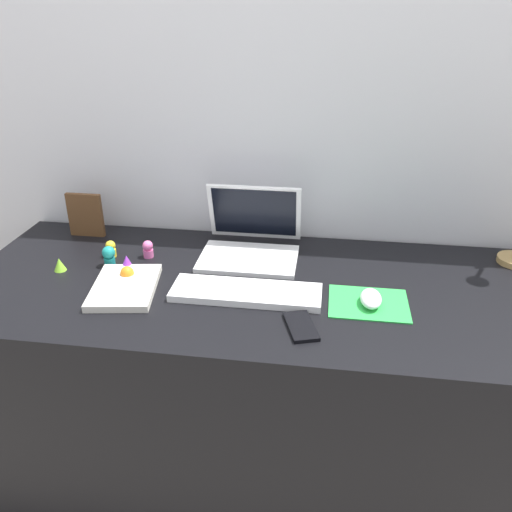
# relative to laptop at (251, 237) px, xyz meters

# --- Properties ---
(ground_plane) EXTENTS (6.00, 6.00, 0.00)m
(ground_plane) POSITION_rel_laptop_xyz_m (0.07, -0.20, -0.79)
(ground_plane) COLOR gray
(back_wall) EXTENTS (2.97, 0.05, 1.63)m
(back_wall) POSITION_rel_laptop_xyz_m (0.07, 0.19, 0.02)
(back_wall) COLOR silver
(back_wall) RESTS_ON ground_plane
(desk) EXTENTS (1.77, 0.70, 0.74)m
(desk) POSITION_rel_laptop_xyz_m (0.07, -0.20, -0.42)
(desk) COLOR black
(desk) RESTS_ON ground_plane
(laptop) EXTENTS (0.30, 0.27, 0.21)m
(laptop) POSITION_rel_laptop_xyz_m (0.00, 0.00, 0.00)
(laptop) COLOR white
(laptop) RESTS_ON desk
(keyboard) EXTENTS (0.41, 0.13, 0.02)m
(keyboard) POSITION_rel_laptop_xyz_m (0.03, -0.27, -0.04)
(keyboard) COLOR white
(keyboard) RESTS_ON desk
(mousepad) EXTENTS (0.21, 0.17, 0.00)m
(mousepad) POSITION_rel_laptop_xyz_m (0.36, -0.27, -0.05)
(mousepad) COLOR green
(mousepad) RESTS_ON desk
(mouse) EXTENTS (0.06, 0.10, 0.03)m
(mouse) POSITION_rel_laptop_xyz_m (0.36, -0.27, -0.03)
(mouse) COLOR white
(mouse) RESTS_ON mousepad
(cell_phone) EXTENTS (0.10, 0.14, 0.01)m
(cell_phone) POSITION_rel_laptop_xyz_m (0.19, -0.41, -0.05)
(cell_phone) COLOR black
(cell_phone) RESTS_ON desk
(notebook_pad) EXTENTS (0.21, 0.26, 0.02)m
(notebook_pad) POSITION_rel_laptop_xyz_m (-0.31, -0.29, -0.04)
(notebook_pad) COLOR silver
(notebook_pad) RESTS_ON desk
(picture_frame) EXTENTS (0.12, 0.02, 0.15)m
(picture_frame) POSITION_rel_laptop_xyz_m (-0.58, 0.05, 0.02)
(picture_frame) COLOR brown
(picture_frame) RESTS_ON desk
(toy_figurine_lime) EXTENTS (0.04, 0.04, 0.04)m
(toy_figurine_lime) POSITION_rel_laptop_xyz_m (-0.55, -0.21, -0.03)
(toy_figurine_lime) COLOR #8CDB33
(toy_figurine_lime) RESTS_ON desk
(toy_figurine_orange) EXTENTS (0.04, 0.04, 0.04)m
(toy_figurine_orange) POSITION_rel_laptop_xyz_m (-0.33, -0.23, -0.03)
(toy_figurine_orange) COLOR orange
(toy_figurine_orange) RESTS_ON desk
(toy_figurine_teal) EXTENTS (0.04, 0.04, 0.06)m
(toy_figurine_teal) POSITION_rel_laptop_xyz_m (-0.41, -0.15, -0.02)
(toy_figurine_teal) COLOR teal
(toy_figurine_teal) RESTS_ON desk
(toy_figurine_yellow) EXTENTS (0.03, 0.03, 0.05)m
(toy_figurine_yellow) POSITION_rel_laptop_xyz_m (-0.43, -0.09, -0.03)
(toy_figurine_yellow) COLOR yellow
(toy_figurine_yellow) RESTS_ON desk
(toy_figurine_pink) EXTENTS (0.03, 0.03, 0.06)m
(toy_figurine_pink) POSITION_rel_laptop_xyz_m (-0.32, -0.08, -0.03)
(toy_figurine_pink) COLOR pink
(toy_figurine_pink) RESTS_ON desk
(toy_figurine_purple) EXTENTS (0.04, 0.04, 0.05)m
(toy_figurine_purple) POSITION_rel_laptop_xyz_m (-0.35, -0.17, -0.03)
(toy_figurine_purple) COLOR purple
(toy_figurine_purple) RESTS_ON desk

